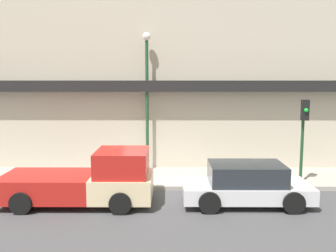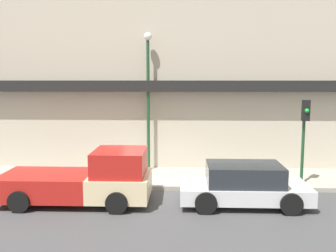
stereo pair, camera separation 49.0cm
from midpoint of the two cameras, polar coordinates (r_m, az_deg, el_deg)
ground_plane at (r=14.71m, az=-2.80°, el=-9.82°), size 80.00×80.00×0.00m
sidewalk at (r=16.18m, az=-2.50°, el=-7.90°), size 36.00×3.12×0.17m
building at (r=18.68m, az=-2.18°, el=10.53°), size 19.80×3.80×11.03m
pickup_truck at (r=13.36m, az=-13.06°, el=-8.10°), size 5.13×2.27×1.88m
parked_car at (r=13.25m, az=10.76°, el=-8.71°), size 4.35×2.10×1.42m
fire_hydrant at (r=15.77m, az=12.08°, el=-6.87°), size 0.18×0.18×0.69m
street_lamp at (r=16.78m, az=-4.06°, el=6.04°), size 0.36×0.36×6.15m
traffic_light at (r=15.48m, az=19.11°, el=0.02°), size 0.28×0.42×3.33m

